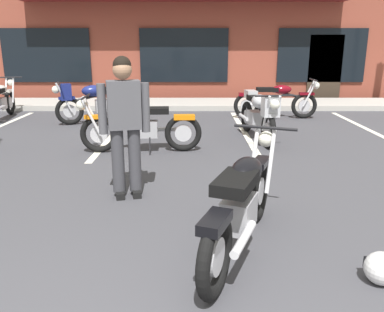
{
  "coord_description": "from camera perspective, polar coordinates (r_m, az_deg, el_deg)",
  "views": [
    {
      "loc": [
        0.26,
        -1.19,
        1.8
      ],
      "look_at": [
        0.28,
        3.25,
        0.55
      ],
      "focal_mm": 37.27,
      "sensor_mm": 36.0,
      "label": 1
    }
  ],
  "objects": [
    {
      "name": "ground_plane",
      "position": [
        5.03,
        -3.18,
        -5.26
      ],
      "size": [
        80.0,
        80.0,
        0.0
      ],
      "primitive_type": "plane",
      "color": "#3D3D42"
    },
    {
      "name": "sidewalk_kerb",
      "position": [
        12.09,
        -1.47,
        7.46
      ],
      "size": [
        22.0,
        1.8,
        0.14
      ],
      "primitive_type": "cube",
      "color": "#A8A59E",
      "rests_on": "ground_plane"
    },
    {
      "name": "brick_storefront_building",
      "position": [
        16.18,
        -1.19,
        16.32
      ],
      "size": [
        16.76,
        6.59,
        3.95
      ],
      "color": "brown",
      "rests_on": "ground_plane"
    },
    {
      "name": "painted_stall_lines",
      "position": [
        8.56,
        -1.96,
        3.57
      ],
      "size": [
        13.84,
        4.8,
        0.01
      ],
      "color": "silver",
      "rests_on": "ground_plane"
    },
    {
      "name": "motorcycle_foreground_classic",
      "position": [
        3.55,
        7.01,
        -6.51
      ],
      "size": [
        1.07,
        2.01,
        0.98
      ],
      "color": "black",
      "rests_on": "ground_plane"
    },
    {
      "name": "motorcycle_red_sportbike",
      "position": [
        7.74,
        9.31,
        6.05
      ],
      "size": [
        0.72,
        2.1,
        0.98
      ],
      "color": "black",
      "rests_on": "ground_plane"
    },
    {
      "name": "motorcycle_black_cruiser",
      "position": [
        10.24,
        11.76,
        7.87
      ],
      "size": [
        2.11,
        0.66,
        0.98
      ],
      "color": "black",
      "rests_on": "ground_plane"
    },
    {
      "name": "motorcycle_blue_standard",
      "position": [
        6.87,
        -7.72,
        4.34
      ],
      "size": [
        2.11,
        0.66,
        0.98
      ],
      "color": "black",
      "rests_on": "ground_plane"
    },
    {
      "name": "motorcycle_orange_scrambler",
      "position": [
        9.68,
        -13.86,
        7.7
      ],
      "size": [
        2.0,
        1.09,
        0.98
      ],
      "color": "black",
      "rests_on": "ground_plane"
    },
    {
      "name": "person_in_black_shirt",
      "position": [
        4.75,
        -9.86,
        5.19
      ],
      "size": [
        0.61,
        0.34,
        1.68
      ],
      "color": "black",
      "rests_on": "ground_plane"
    },
    {
      "name": "helmet_on_pavement",
      "position": [
        3.51,
        25.24,
        -14.27
      ],
      "size": [
        0.26,
        0.26,
        0.26
      ],
      "color": "silver",
      "rests_on": "ground_plane"
    }
  ]
}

